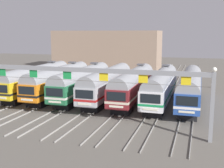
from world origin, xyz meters
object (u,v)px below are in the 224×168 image
(commuter_train_stainless, at_px, (107,82))
(commuter_train_yellow, at_px, (37,79))
(commuter_train_maroon, at_px, (134,84))
(commuter_train_white, at_px, (161,85))
(commuter_train_orange, at_px, (59,80))
(catenary_gantry, at_px, (67,77))
(commuter_train_green, at_px, (83,81))
(commuter_train_blue, at_px, (190,87))

(commuter_train_stainless, bearing_deg, commuter_train_yellow, 179.98)
(commuter_train_maroon, distance_m, commuter_train_white, 3.98)
(commuter_train_stainless, bearing_deg, commuter_train_white, 0.03)
(commuter_train_maroon, bearing_deg, commuter_train_orange, 180.00)
(commuter_train_stainless, height_order, commuter_train_white, commuter_train_white)
(commuter_train_white, xyz_separation_m, catenary_gantry, (-7.97, -13.50, 2.73))
(commuter_train_yellow, distance_m, commuter_train_green, 7.97)
(commuter_train_yellow, relative_size, commuter_train_maroon, 1.00)
(commuter_train_green, bearing_deg, commuter_train_stainless, -0.06)
(commuter_train_green, xyz_separation_m, commuter_train_stainless, (3.98, -0.00, -0.00))
(commuter_train_stainless, bearing_deg, commuter_train_orange, 179.97)
(commuter_train_green, bearing_deg, commuter_train_white, 0.00)
(commuter_train_orange, height_order, commuter_train_white, same)
(commuter_train_white, bearing_deg, commuter_train_stainless, -179.97)
(commuter_train_blue, relative_size, catenary_gantry, 0.62)
(commuter_train_yellow, bearing_deg, catenary_gantry, -48.47)
(commuter_train_yellow, bearing_deg, commuter_train_stainless, -0.02)
(commuter_train_orange, height_order, commuter_train_stainless, commuter_train_orange)
(commuter_train_stainless, relative_size, commuter_train_blue, 1.00)
(commuter_train_green, height_order, commuter_train_blue, commuter_train_green)
(commuter_train_stainless, height_order, catenary_gantry, catenary_gantry)
(commuter_train_yellow, height_order, commuter_train_stainless, commuter_train_yellow)
(commuter_train_yellow, relative_size, commuter_train_white, 1.00)
(commuter_train_white, relative_size, commuter_train_blue, 1.00)
(commuter_train_white, bearing_deg, commuter_train_green, 180.00)
(commuter_train_maroon, height_order, commuter_train_blue, commuter_train_maroon)
(commuter_train_yellow, relative_size, catenary_gantry, 0.62)
(commuter_train_maroon, relative_size, catenary_gantry, 0.62)
(commuter_train_stainless, distance_m, commuter_train_blue, 11.95)
(commuter_train_blue, bearing_deg, commuter_train_orange, 179.99)
(commuter_train_blue, bearing_deg, commuter_train_yellow, 179.99)
(commuter_train_maroon, bearing_deg, commuter_train_white, 0.00)
(commuter_train_yellow, xyz_separation_m, commuter_train_maroon, (15.94, 0.00, 0.00))
(commuter_train_white, bearing_deg, commuter_train_blue, -0.06)
(commuter_train_maroon, distance_m, commuter_train_blue, 7.97)
(commuter_train_orange, bearing_deg, catenary_gantry, -59.44)
(commuter_train_green, height_order, commuter_train_stainless, commuter_train_green)
(commuter_train_green, bearing_deg, commuter_train_yellow, 180.00)
(commuter_train_yellow, xyz_separation_m, commuter_train_stainless, (11.95, -0.00, -0.00))
(commuter_train_stainless, xyz_separation_m, commuter_train_maroon, (3.98, 0.00, 0.00))
(commuter_train_blue, distance_m, catenary_gantry, 18.23)
(commuter_train_green, distance_m, catenary_gantry, 14.34)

